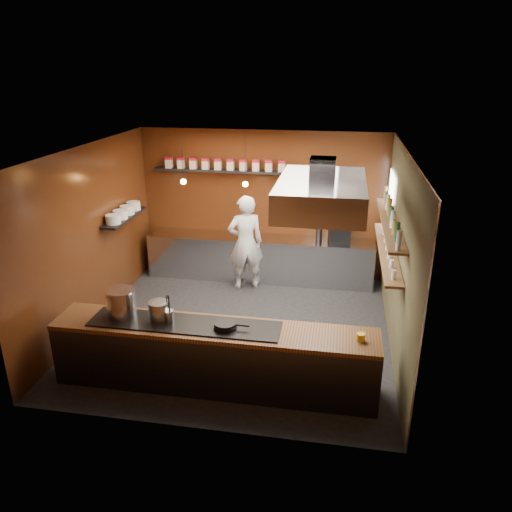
% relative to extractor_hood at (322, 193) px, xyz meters
% --- Properties ---
extents(floor, '(5.00, 5.00, 0.00)m').
position_rel_extractor_hood_xyz_m(floor, '(-1.30, 0.40, -2.51)').
color(floor, black).
rests_on(floor, ground).
extents(back_wall, '(5.00, 0.00, 5.00)m').
position_rel_extractor_hood_xyz_m(back_wall, '(-1.30, 2.90, -1.01)').
color(back_wall, '#3B170A').
rests_on(back_wall, ground).
extents(left_wall, '(0.00, 5.00, 5.00)m').
position_rel_extractor_hood_xyz_m(left_wall, '(-3.80, 0.40, -1.01)').
color(left_wall, '#3B170A').
rests_on(left_wall, ground).
extents(right_wall, '(0.00, 5.00, 5.00)m').
position_rel_extractor_hood_xyz_m(right_wall, '(1.20, 0.40, -1.01)').
color(right_wall, '#434126').
rests_on(right_wall, ground).
extents(ceiling, '(5.00, 5.00, 0.00)m').
position_rel_extractor_hood_xyz_m(ceiling, '(-1.30, 0.40, 0.49)').
color(ceiling, silver).
rests_on(ceiling, back_wall).
extents(window_pane, '(0.00, 1.00, 1.00)m').
position_rel_extractor_hood_xyz_m(window_pane, '(1.15, 2.10, -0.61)').
color(window_pane, white).
rests_on(window_pane, right_wall).
extents(prep_counter, '(4.60, 0.65, 0.90)m').
position_rel_extractor_hood_xyz_m(prep_counter, '(-1.30, 2.57, -2.06)').
color(prep_counter, silver).
rests_on(prep_counter, floor).
extents(pass_counter, '(4.40, 0.72, 0.94)m').
position_rel_extractor_hood_xyz_m(pass_counter, '(-1.30, -1.20, -2.04)').
color(pass_counter, '#38383D').
rests_on(pass_counter, floor).
extents(tin_shelf, '(2.60, 0.26, 0.04)m').
position_rel_extractor_hood_xyz_m(tin_shelf, '(-2.20, 2.76, -0.31)').
color(tin_shelf, black).
rests_on(tin_shelf, back_wall).
extents(plate_shelf, '(0.30, 1.40, 0.04)m').
position_rel_extractor_hood_xyz_m(plate_shelf, '(-3.64, 1.40, -0.96)').
color(plate_shelf, black).
rests_on(plate_shelf, left_wall).
extents(bottle_shelf_upper, '(0.26, 2.80, 0.04)m').
position_rel_extractor_hood_xyz_m(bottle_shelf_upper, '(1.04, 0.70, -0.59)').
color(bottle_shelf_upper, brown).
rests_on(bottle_shelf_upper, right_wall).
extents(bottle_shelf_lower, '(0.26, 2.80, 0.04)m').
position_rel_extractor_hood_xyz_m(bottle_shelf_lower, '(1.04, 0.70, -1.06)').
color(bottle_shelf_lower, brown).
rests_on(bottle_shelf_lower, right_wall).
extents(extractor_hood, '(1.20, 2.00, 0.72)m').
position_rel_extractor_hood_xyz_m(extractor_hood, '(0.00, 0.00, 0.00)').
color(extractor_hood, '#38383D').
rests_on(extractor_hood, ceiling).
extents(pendant_left, '(0.10, 0.10, 0.95)m').
position_rel_extractor_hood_xyz_m(pendant_left, '(-2.70, 2.10, -0.35)').
color(pendant_left, black).
rests_on(pendant_left, ceiling).
extents(pendant_right, '(0.10, 0.10, 0.95)m').
position_rel_extractor_hood_xyz_m(pendant_right, '(-1.50, 2.10, -0.35)').
color(pendant_right, black).
rests_on(pendant_right, ceiling).
extents(storage_tins, '(2.43, 0.13, 0.22)m').
position_rel_extractor_hood_xyz_m(storage_tins, '(-2.05, 2.76, -0.17)').
color(storage_tins, '#BCB19C').
rests_on(storage_tins, tin_shelf).
extents(plate_stacks, '(0.26, 1.16, 0.16)m').
position_rel_extractor_hood_xyz_m(plate_stacks, '(-3.64, 1.40, -0.86)').
color(plate_stacks, silver).
rests_on(plate_stacks, plate_shelf).
extents(bottles, '(0.06, 2.66, 0.24)m').
position_rel_extractor_hood_xyz_m(bottles, '(1.04, 0.70, -0.45)').
color(bottles, silver).
rests_on(bottles, bottle_shelf_upper).
extents(wine_glasses, '(0.07, 2.37, 0.13)m').
position_rel_extractor_hood_xyz_m(wine_glasses, '(1.04, 0.70, -0.97)').
color(wine_glasses, silver).
rests_on(wine_glasses, bottle_shelf_lower).
extents(stockpot_large, '(0.48, 0.48, 0.39)m').
position_rel_extractor_hood_xyz_m(stockpot_large, '(-2.61, -1.14, -1.37)').
color(stockpot_large, silver).
rests_on(stockpot_large, pass_counter).
extents(stockpot_small, '(0.29, 0.29, 0.26)m').
position_rel_extractor_hood_xyz_m(stockpot_small, '(-2.06, -1.16, -1.43)').
color(stockpot_small, '#B8BBC0').
rests_on(stockpot_small, pass_counter).
extents(utensil_crock, '(0.14, 0.14, 0.17)m').
position_rel_extractor_hood_xyz_m(utensil_crock, '(-1.91, -1.20, -1.48)').
color(utensil_crock, '#B7BABF').
rests_on(utensil_crock, pass_counter).
extents(frying_pan, '(0.48, 0.31, 0.08)m').
position_rel_extractor_hood_xyz_m(frying_pan, '(-1.13, -1.23, -1.53)').
color(frying_pan, black).
rests_on(frying_pan, pass_counter).
extents(butter_jar, '(0.14, 0.14, 0.10)m').
position_rel_extractor_hood_xyz_m(butter_jar, '(0.63, -1.22, -1.54)').
color(butter_jar, yellow).
rests_on(butter_jar, pass_counter).
extents(espresso_machine, '(0.45, 0.43, 0.40)m').
position_rel_extractor_hood_xyz_m(espresso_machine, '(0.28, 2.61, -1.40)').
color(espresso_machine, black).
rests_on(espresso_machine, prep_counter).
extents(chef, '(0.81, 0.68, 1.89)m').
position_rel_extractor_hood_xyz_m(chef, '(-1.50, 2.09, -1.56)').
color(chef, white).
rests_on(chef, floor).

